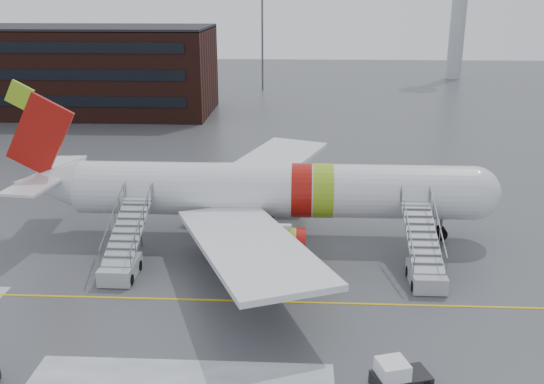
# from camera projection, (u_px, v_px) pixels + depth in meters

# --- Properties ---
(ground) EXTENTS (260.00, 260.00, 0.00)m
(ground) POSITION_uv_depth(u_px,v_px,m) (311.00, 294.00, 35.54)
(ground) COLOR #494C4F
(ground) RESTS_ON ground
(airliner) EXTENTS (35.03, 32.97, 11.18)m
(airliner) POSITION_uv_depth(u_px,v_px,m) (260.00, 191.00, 43.13)
(airliner) COLOR white
(airliner) RESTS_ON ground
(airstair_fwd) EXTENTS (2.05, 7.70, 3.48)m
(airstair_fwd) POSITION_uv_depth(u_px,v_px,m) (425.00, 263.00, 37.16)
(airstair_fwd) COLOR #A2A3A9
(airstair_fwd) RESTS_ON ground
(airstair_aft) EXTENTS (2.05, 7.70, 3.48)m
(airstair_aft) POSITION_uv_depth(u_px,v_px,m) (123.00, 257.00, 38.08)
(airstair_aft) COLOR #A5A7AC
(airstair_aft) RESTS_ON ground
(pushback_tug) EXTENTS (2.83, 2.44, 1.45)m
(pushback_tug) POSITION_uv_depth(u_px,v_px,m) (398.00, 376.00, 26.91)
(pushback_tug) COLOR black
(pushback_tug) RESTS_ON ground
(light_mast_far_n) EXTENTS (1.20, 1.20, 24.25)m
(light_mast_far_n) POSITION_uv_depth(u_px,v_px,m) (262.00, 10.00, 105.52)
(light_mast_far_n) COLOR #595B60
(light_mast_far_n) RESTS_ON ground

